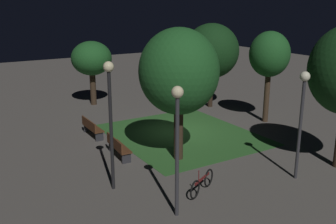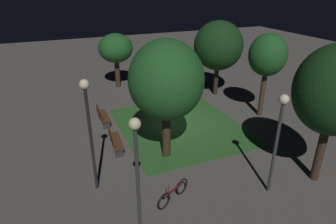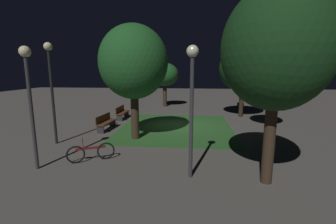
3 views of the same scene
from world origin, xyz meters
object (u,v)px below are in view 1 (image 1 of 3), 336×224
object	(u,v)px
bench_front_right	(92,127)
bench_path_side	(118,146)
tree_right_canopy	(179,72)
bicycle	(202,183)
tree_left_canopy	(212,51)
lamp_post_plaza_west	(110,105)
lamp_post_path_center	(177,129)
lamp_post_near_wall	(302,106)
tree_tall_center	(92,59)
tree_lawn_side	(270,55)
trash_bin	(194,93)

from	to	relation	value
bench_front_right	bench_path_side	xyz separation A→B (m)	(3.11, 0.00, 0.00)
tree_right_canopy	bicycle	xyz separation A→B (m)	(3.00, -0.95, -3.38)
bench_front_right	tree_left_canopy	xyz separation A→B (m)	(-1.60, 8.53, 3.04)
lamp_post_plaza_west	bicycle	bearing A→B (deg)	53.64
bicycle	bench_front_right	bearing A→B (deg)	-171.29
bench_front_right	lamp_post_path_center	distance (m)	8.78
tree_right_canopy	lamp_post_near_wall	bearing A→B (deg)	35.05
tree_left_canopy	lamp_post_near_wall	xyz separation A→B (m)	(10.14, -3.66, -0.70)
tree_tall_center	lamp_post_path_center	distance (m)	14.67
tree_lawn_side	tree_tall_center	bearing A→B (deg)	-141.50
tree_right_canopy	lamp_post_plaza_west	bearing A→B (deg)	-71.94
lamp_post_near_wall	tree_lawn_side	bearing A→B (deg)	144.01
tree_left_canopy	bicycle	xyz separation A→B (m)	(9.22, -7.36, -3.18)
lamp_post_path_center	tree_lawn_side	bearing A→B (deg)	121.39
lamp_post_path_center	bicycle	bearing A→B (deg)	117.81
tree_lawn_side	lamp_post_plaza_west	world-z (taller)	tree_lawn_side
lamp_post_plaza_west	tree_right_canopy	bearing A→B (deg)	108.06
bench_front_right	lamp_post_near_wall	size ratio (longest dim) A/B	0.44
tree_right_canopy	trash_bin	distance (m)	11.55
tree_left_canopy	trash_bin	size ratio (longest dim) A/B	7.41
tree_lawn_side	trash_bin	distance (m)	7.43
bench_path_side	trash_bin	size ratio (longest dim) A/B	2.60
bench_path_side	lamp_post_near_wall	size ratio (longest dim) A/B	0.45
bench_path_side	tree_tall_center	size ratio (longest dim) A/B	0.45
bench_front_right	tree_right_canopy	xyz separation A→B (m)	(4.62, 2.12, 3.24)
tree_tall_center	tree_lawn_side	xyz separation A→B (m)	(8.55, 6.80, 0.73)
lamp_post_near_wall	tree_left_canopy	bearing A→B (deg)	160.15
trash_bin	bicycle	size ratio (longest dim) A/B	0.45
bench_path_side	lamp_post_near_wall	world-z (taller)	lamp_post_near_wall
bench_front_right	bicycle	size ratio (longest dim) A/B	1.15
lamp_post_path_center	lamp_post_near_wall	world-z (taller)	lamp_post_path_center
tree_lawn_side	trash_bin	world-z (taller)	tree_lawn_side
tree_left_canopy	lamp_post_near_wall	distance (m)	10.80
trash_bin	bench_front_right	bearing A→B (deg)	-65.87
tree_tall_center	lamp_post_near_wall	xyz separation A→B (m)	(14.49, 2.49, -0.15)
bench_front_right	tree_left_canopy	distance (m)	9.20
tree_right_canopy	trash_bin	xyz separation A→B (m)	(-8.65, 6.88, -3.37)
lamp_post_near_wall	trash_bin	size ratio (longest dim) A/B	5.80
lamp_post_near_wall	trash_bin	xyz separation A→B (m)	(-12.57, 4.13, -2.46)
lamp_post_path_center	trash_bin	bearing A→B (deg)	143.00
tree_tall_center	bicycle	world-z (taller)	tree_tall_center
tree_lawn_side	lamp_post_path_center	world-z (taller)	tree_lawn_side
tree_left_canopy	lamp_post_near_wall	size ratio (longest dim) A/B	1.28
bench_front_right	tree_tall_center	world-z (taller)	tree_tall_center
lamp_post_near_wall	trash_bin	world-z (taller)	lamp_post_near_wall
tree_tall_center	tree_left_canopy	bearing A→B (deg)	54.72
tree_tall_center	lamp_post_plaza_west	size ratio (longest dim) A/B	0.90
tree_left_canopy	tree_tall_center	bearing A→B (deg)	-125.28
bench_front_right	tree_right_canopy	size ratio (longest dim) A/B	0.33
lamp_post_plaza_west	trash_bin	distance (m)	14.52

